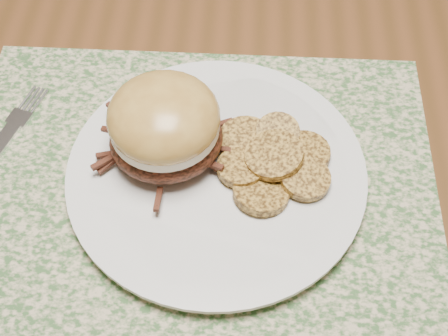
{
  "coord_description": "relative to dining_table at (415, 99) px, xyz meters",
  "views": [
    {
      "loc": [
        -0.2,
        -0.51,
        1.24
      ],
      "look_at": [
        -0.22,
        -0.2,
        0.79
      ],
      "focal_mm": 50.0,
      "sensor_mm": 36.0,
      "label": 1
    }
  ],
  "objects": [
    {
      "name": "dinner_plate",
      "position": [
        -0.23,
        -0.18,
        0.09
      ],
      "size": [
        0.26,
        0.26,
        0.02
      ],
      "primitive_type": "cylinder",
      "color": "silver",
      "rests_on": "placemat"
    },
    {
      "name": "placemat",
      "position": [
        -0.25,
        -0.19,
        0.08
      ],
      "size": [
        0.45,
        0.33,
        0.0
      ],
      "primitive_type": "cube",
      "color": "#3A6031",
      "rests_on": "dining_table"
    },
    {
      "name": "ground",
      "position": [
        0.0,
        0.0,
        -0.67
      ],
      "size": [
        3.5,
        3.5,
        0.0
      ],
      "primitive_type": "plane",
      "color": "brown",
      "rests_on": "ground"
    },
    {
      "name": "dining_table",
      "position": [
        0.0,
        0.0,
        0.0
      ],
      "size": [
        1.5,
        0.9,
        0.75
      ],
      "color": "brown",
      "rests_on": "ground"
    },
    {
      "name": "roasted_potatoes",
      "position": [
        -0.18,
        -0.18,
        0.11
      ],
      "size": [
        0.12,
        0.13,
        0.03
      ],
      "color": "#B28534",
      "rests_on": "dinner_plate"
    },
    {
      "name": "pork_sandwich",
      "position": [
        -0.28,
        -0.17,
        0.14
      ],
      "size": [
        0.12,
        0.12,
        0.08
      ],
      "rotation": [
        0.0,
        0.0,
        0.22
      ],
      "color": "black",
      "rests_on": "dinner_plate"
    }
  ]
}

